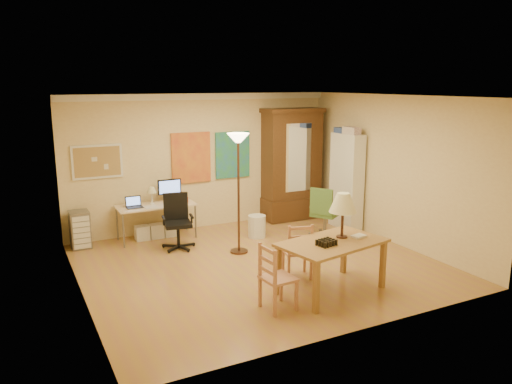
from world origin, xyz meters
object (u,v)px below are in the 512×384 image
bookshelf (346,182)px  office_chair_black (178,234)px  dining_table (336,230)px  armoire (291,171)px  computer_desk (157,218)px  office_chair_green (324,224)px

bookshelf → office_chair_black: bearing=175.3°
dining_table → armoire: (1.41, 3.59, 0.16)m
dining_table → computer_desk: (-1.59, 3.50, -0.48)m
armoire → computer_desk: bearing=-178.4°
armoire → dining_table: bearing=-111.4°
dining_table → office_chair_black: 3.16m
dining_table → office_chair_black: bearing=117.6°
computer_desk → bookshelf: 3.81m
dining_table → bookshelf: bearing=50.6°
office_chair_green → computer_desk: bearing=153.6°
office_chair_black → office_chair_green: (2.69, -0.65, 0.00)m
computer_desk → bookshelf: (3.62, -1.04, 0.55)m
office_chair_green → armoire: armoire is taller
office_chair_black → office_chair_green: 2.77m
computer_desk → office_chair_black: 0.78m
dining_table → office_chair_green: dining_table is taller
dining_table → armoire: 3.86m
computer_desk → office_chair_green: computer_desk is taller
dining_table → computer_desk: size_ratio=1.11×
dining_table → bookshelf: bookshelf is taller
armoire → bookshelf: 1.29m
computer_desk → office_chair_green: (2.84, -1.41, -0.14)m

